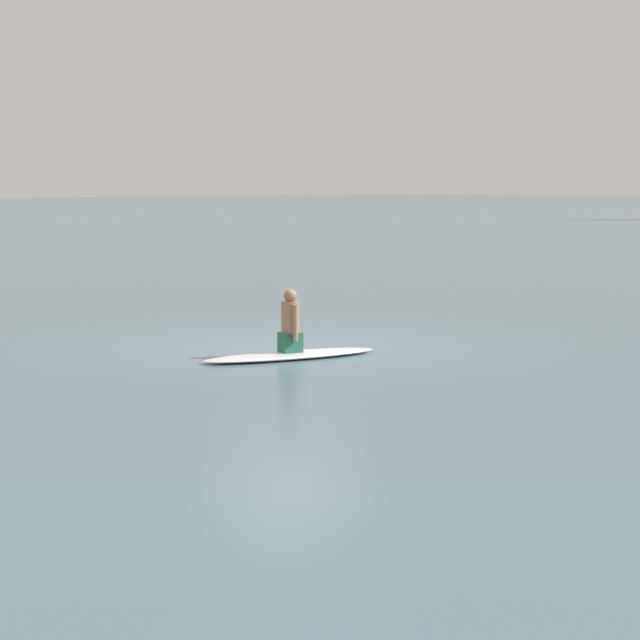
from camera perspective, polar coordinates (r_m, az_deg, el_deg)
ground_plane at (r=17.49m, az=-1.49°, el=-1.36°), size 400.00×400.00×0.00m
surfboard at (r=16.38m, az=-1.48°, el=-1.75°), size 2.76×1.19×0.09m
person_paddler at (r=16.32m, az=-1.48°, el=-0.17°), size 0.34×0.40×0.90m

